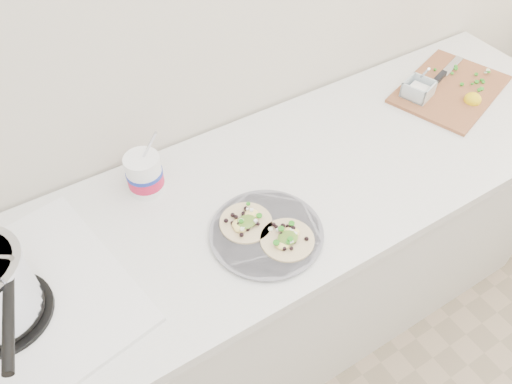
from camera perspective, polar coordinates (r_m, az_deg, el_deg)
counter at (r=1.79m, az=-0.43°, el=-10.07°), size 2.44×0.66×0.90m
taco_plate at (r=1.32m, az=1.19°, el=-4.47°), size 0.30×0.30×0.04m
tub at (r=1.43m, az=-12.57°, el=2.28°), size 0.10×0.10×0.23m
cutboard at (r=1.92m, az=21.06°, el=11.22°), size 0.49×0.41×0.07m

